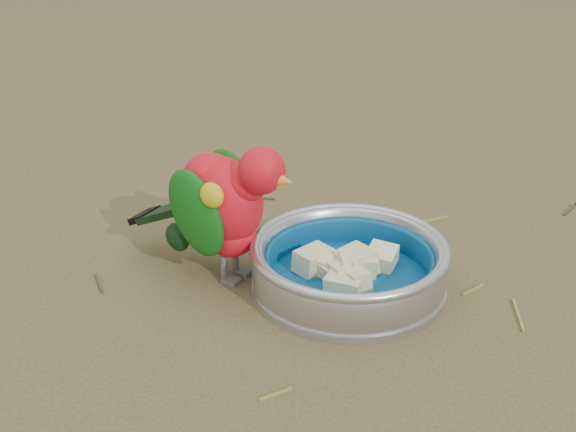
# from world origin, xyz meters

# --- Properties ---
(ground) EXTENTS (60.00, 60.00, 0.00)m
(ground) POSITION_xyz_m (0.00, 0.00, 0.00)
(ground) COLOR brown
(food_bowl) EXTENTS (0.23, 0.23, 0.02)m
(food_bowl) POSITION_xyz_m (-0.01, 0.09, 0.01)
(food_bowl) COLOR #B2B2BA
(food_bowl) RESTS_ON ground
(bowl_wall) EXTENTS (0.23, 0.23, 0.04)m
(bowl_wall) POSITION_xyz_m (-0.01, 0.09, 0.04)
(bowl_wall) COLOR #B2B2BA
(bowl_wall) RESTS_ON food_bowl
(fruit_wedges) EXTENTS (0.14, 0.14, 0.03)m
(fruit_wedges) POSITION_xyz_m (-0.01, 0.09, 0.03)
(fruit_wedges) COLOR beige
(fruit_wedges) RESTS_ON food_bowl
(lory_parrot) EXTENTS (0.23, 0.19, 0.17)m
(lory_parrot) POSITION_xyz_m (-0.16, 0.11, 0.09)
(lory_parrot) COLOR red
(lory_parrot) RESTS_ON ground
(ground_debris) EXTENTS (0.90, 0.80, 0.01)m
(ground_debris) POSITION_xyz_m (-0.02, 0.06, 0.00)
(ground_debris) COLOR olive
(ground_debris) RESTS_ON ground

